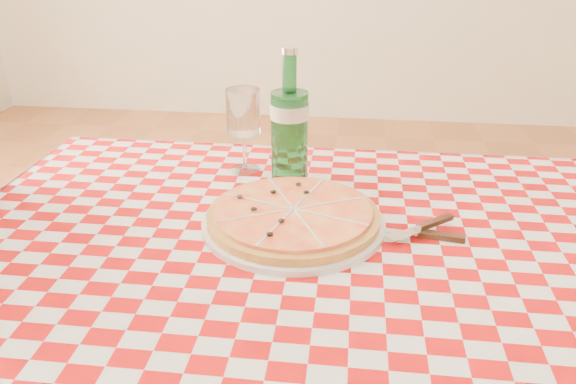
% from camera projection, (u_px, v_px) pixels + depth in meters
% --- Properties ---
extents(dining_table, '(1.20, 0.80, 0.75)m').
position_uv_depth(dining_table, '(295.00, 281.00, 1.07)').
color(dining_table, brown).
rests_on(dining_table, ground).
extents(tablecloth, '(1.30, 0.90, 0.01)m').
position_uv_depth(tablecloth, '(295.00, 238.00, 1.03)').
color(tablecloth, '#9B0909').
rests_on(tablecloth, dining_table).
extents(pizza_plate, '(0.44, 0.44, 0.04)m').
position_uv_depth(pizza_plate, '(293.00, 215.00, 1.05)').
color(pizza_plate, '#CB8E43').
rests_on(pizza_plate, tablecloth).
extents(water_bottle, '(0.10, 0.10, 0.29)m').
position_uv_depth(water_bottle, '(289.00, 118.00, 1.17)').
color(water_bottle, '#19652B').
rests_on(water_bottle, tablecloth).
extents(wine_glass, '(0.09, 0.09, 0.19)m').
position_uv_depth(wine_glass, '(244.00, 131.00, 1.25)').
color(wine_glass, white).
rests_on(wine_glass, tablecloth).
extents(cutlery, '(0.26, 0.24, 0.02)m').
position_uv_depth(cutlery, '(418.00, 230.00, 1.02)').
color(cutlery, silver).
rests_on(cutlery, tablecloth).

